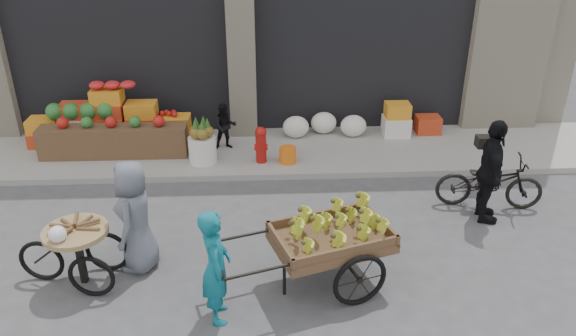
{
  "coord_description": "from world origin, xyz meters",
  "views": [
    {
      "loc": [
        0.4,
        -6.04,
        4.8
      ],
      "look_at": [
        0.75,
        1.3,
        1.1
      ],
      "focal_mm": 35.0,
      "sensor_mm": 36.0,
      "label": 1
    }
  ],
  "objects_px": {
    "fire_hydrant": "(261,143)",
    "bicycle": "(490,182)",
    "seated_person": "(225,126)",
    "vendor_woman": "(216,267)",
    "cyclist": "(491,172)",
    "pineapple_bin": "(203,150)",
    "vendor_grey": "(135,216)",
    "tricycle_cart": "(78,247)",
    "banana_cart": "(328,236)",
    "orange_bucket": "(288,155)"
  },
  "relations": [
    {
      "from": "fire_hydrant",
      "to": "bicycle",
      "type": "distance_m",
      "value": 4.09
    },
    {
      "from": "seated_person",
      "to": "vendor_woman",
      "type": "height_order",
      "value": "vendor_woman"
    },
    {
      "from": "fire_hydrant",
      "to": "cyclist",
      "type": "xyz_separation_m",
      "value": [
        3.55,
        -2.03,
        0.35
      ]
    },
    {
      "from": "pineapple_bin",
      "to": "fire_hydrant",
      "type": "bearing_deg",
      "value": -2.6
    },
    {
      "from": "vendor_grey",
      "to": "vendor_woman",
      "type": "bearing_deg",
      "value": 54.46
    },
    {
      "from": "pineapple_bin",
      "to": "tricycle_cart",
      "type": "relative_size",
      "value": 0.36
    },
    {
      "from": "tricycle_cart",
      "to": "vendor_woman",
      "type": "bearing_deg",
      "value": -15.55
    },
    {
      "from": "pineapple_bin",
      "to": "banana_cart",
      "type": "height_order",
      "value": "banana_cart"
    },
    {
      "from": "fire_hydrant",
      "to": "cyclist",
      "type": "height_order",
      "value": "cyclist"
    },
    {
      "from": "fire_hydrant",
      "to": "orange_bucket",
      "type": "relative_size",
      "value": 2.22
    },
    {
      "from": "pineapple_bin",
      "to": "bicycle",
      "type": "bearing_deg",
      "value": -19.16
    },
    {
      "from": "pineapple_bin",
      "to": "banana_cart",
      "type": "relative_size",
      "value": 0.19
    },
    {
      "from": "pineapple_bin",
      "to": "seated_person",
      "type": "height_order",
      "value": "seated_person"
    },
    {
      "from": "orange_bucket",
      "to": "cyclist",
      "type": "bearing_deg",
      "value": -33.06
    },
    {
      "from": "pineapple_bin",
      "to": "vendor_grey",
      "type": "height_order",
      "value": "vendor_grey"
    },
    {
      "from": "pineapple_bin",
      "to": "orange_bucket",
      "type": "height_order",
      "value": "pineapple_bin"
    },
    {
      "from": "orange_bucket",
      "to": "vendor_woman",
      "type": "bearing_deg",
      "value": -104.39
    },
    {
      "from": "seated_person",
      "to": "banana_cart",
      "type": "bearing_deg",
      "value": -79.78
    },
    {
      "from": "seated_person",
      "to": "vendor_grey",
      "type": "height_order",
      "value": "vendor_grey"
    },
    {
      "from": "orange_bucket",
      "to": "bicycle",
      "type": "bearing_deg",
      "value": -26.0
    },
    {
      "from": "pineapple_bin",
      "to": "vendor_woman",
      "type": "distance_m",
      "value": 4.24
    },
    {
      "from": "vendor_woman",
      "to": "cyclist",
      "type": "bearing_deg",
      "value": -68.99
    },
    {
      "from": "vendor_woman",
      "to": "cyclist",
      "type": "distance_m",
      "value": 4.6
    },
    {
      "from": "seated_person",
      "to": "cyclist",
      "type": "height_order",
      "value": "cyclist"
    },
    {
      "from": "banana_cart",
      "to": "bicycle",
      "type": "bearing_deg",
      "value": 15.31
    },
    {
      "from": "seated_person",
      "to": "vendor_grey",
      "type": "distance_m",
      "value": 3.82
    },
    {
      "from": "banana_cart",
      "to": "vendor_woman",
      "type": "height_order",
      "value": "vendor_woman"
    },
    {
      "from": "banana_cart",
      "to": "vendor_woman",
      "type": "distance_m",
      "value": 1.51
    },
    {
      "from": "seated_person",
      "to": "bicycle",
      "type": "bearing_deg",
      "value": -37.18
    },
    {
      "from": "fire_hydrant",
      "to": "pineapple_bin",
      "type": "bearing_deg",
      "value": 177.4
    },
    {
      "from": "orange_bucket",
      "to": "vendor_grey",
      "type": "bearing_deg",
      "value": -126.44
    },
    {
      "from": "seated_person",
      "to": "vendor_woman",
      "type": "distance_m",
      "value": 4.79
    },
    {
      "from": "vendor_woman",
      "to": "cyclist",
      "type": "xyz_separation_m",
      "value": [
        4.1,
        2.1,
        0.09
      ]
    },
    {
      "from": "seated_person",
      "to": "tricycle_cart",
      "type": "distance_m",
      "value": 4.36
    },
    {
      "from": "seated_person",
      "to": "bicycle",
      "type": "height_order",
      "value": "seated_person"
    },
    {
      "from": "orange_bucket",
      "to": "fire_hydrant",
      "type": "bearing_deg",
      "value": 174.29
    },
    {
      "from": "fire_hydrant",
      "to": "tricycle_cart",
      "type": "xyz_separation_m",
      "value": [
        -2.42,
        -3.36,
        0.06
      ]
    },
    {
      "from": "vendor_grey",
      "to": "bicycle",
      "type": "xyz_separation_m",
      "value": [
        5.45,
        1.4,
        -0.36
      ]
    },
    {
      "from": "pineapple_bin",
      "to": "seated_person",
      "type": "relative_size",
      "value": 0.56
    },
    {
      "from": "vendor_grey",
      "to": "banana_cart",
      "type": "bearing_deg",
      "value": 86.51
    },
    {
      "from": "banana_cart",
      "to": "vendor_grey",
      "type": "height_order",
      "value": "vendor_grey"
    },
    {
      "from": "cyclist",
      "to": "tricycle_cart",
      "type": "bearing_deg",
      "value": 111.77
    },
    {
      "from": "pineapple_bin",
      "to": "vendor_woman",
      "type": "xyz_separation_m",
      "value": [
        0.55,
        -4.18,
        0.39
      ]
    },
    {
      "from": "vendor_grey",
      "to": "cyclist",
      "type": "xyz_separation_m",
      "value": [
        5.25,
        1.0,
        0.04
      ]
    },
    {
      "from": "pineapple_bin",
      "to": "vendor_woman",
      "type": "relative_size",
      "value": 0.34
    },
    {
      "from": "tricycle_cart",
      "to": "banana_cart",
      "type": "bearing_deg",
      "value": 3.5
    },
    {
      "from": "vendor_woman",
      "to": "tricycle_cart",
      "type": "height_order",
      "value": "vendor_woman"
    },
    {
      "from": "banana_cart",
      "to": "pineapple_bin",
      "type": "bearing_deg",
      "value": 100.13
    },
    {
      "from": "orange_bucket",
      "to": "seated_person",
      "type": "distance_m",
      "value": 1.42
    },
    {
      "from": "banana_cart",
      "to": "orange_bucket",
      "type": "bearing_deg",
      "value": 77.44
    }
  ]
}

